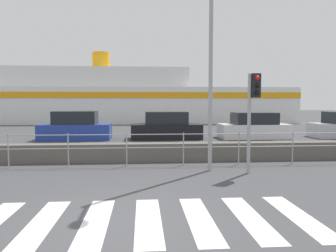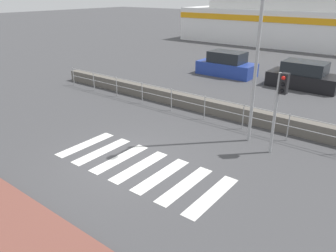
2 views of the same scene
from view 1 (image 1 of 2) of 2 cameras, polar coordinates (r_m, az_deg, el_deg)
The scene contains 10 objects.
ground_plane at distance 5.95m, azimuth -9.53°, elevation -16.06°, with size 160.00×160.00×0.00m, color #424244.
crosswalk at distance 5.92m, azimuth -3.45°, elevation -16.05°, with size 5.85×2.40×0.01m.
seawall at distance 11.49m, azimuth -7.00°, elevation -4.59°, with size 20.40×0.55×0.63m.
harbor_fence at distance 10.57m, azimuth -7.23°, elevation -3.17°, with size 18.40×0.04×1.08m.
traffic_light_far at distance 9.65m, azimuth 14.60°, elevation 4.33°, with size 0.34×0.32×2.87m.
streetlamp at distance 9.85m, azimuth 7.79°, elevation 17.14°, with size 0.32×1.29×6.99m.
ferry_boat at distance 35.00m, azimuth -6.57°, elevation 4.53°, with size 31.49×8.82×7.26m.
parked_car_blue at distance 18.79m, azimuth -15.78°, elevation -0.25°, with size 3.83×1.74×1.57m.
parked_car_black at distance 18.47m, azimuth -0.32°, elevation -0.22°, with size 3.91×1.84×1.53m.
parked_car_white at distance 19.50m, azimuth 14.73°, elevation -0.20°, with size 3.97×1.87×1.48m.
Camera 1 is at (0.52, -5.56, 2.04)m, focal length 35.00 mm.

